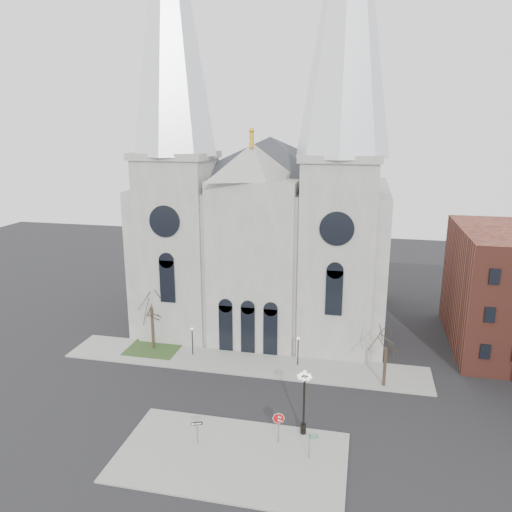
% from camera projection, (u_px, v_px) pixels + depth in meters
% --- Properties ---
extents(ground, '(160.00, 160.00, 0.00)m').
position_uv_depth(ground, '(213.00, 418.00, 44.56)').
color(ground, black).
rests_on(ground, ground).
extents(sidewalk_near, '(18.00, 10.00, 0.14)m').
position_uv_depth(sidewalk_near, '(231.00, 457.00, 39.19)').
color(sidewalk_near, gray).
rests_on(sidewalk_near, ground).
extents(sidewalk_far, '(40.00, 6.00, 0.14)m').
position_uv_depth(sidewalk_far, '(243.00, 362.00, 54.94)').
color(sidewalk_far, gray).
rests_on(sidewalk_far, ground).
extents(grass_patch, '(6.00, 5.00, 0.18)m').
position_uv_depth(grass_patch, '(154.00, 349.00, 58.18)').
color(grass_patch, '#28451D').
rests_on(grass_patch, ground).
extents(cathedral, '(33.00, 26.66, 54.00)m').
position_uv_depth(cathedral, '(265.00, 183.00, 61.52)').
color(cathedral, gray).
rests_on(cathedral, ground).
extents(tree_left, '(3.20, 3.20, 7.50)m').
position_uv_depth(tree_left, '(151.00, 304.00, 56.80)').
color(tree_left, black).
rests_on(tree_left, ground).
extents(tree_right, '(3.20, 3.20, 6.00)m').
position_uv_depth(tree_right, '(386.00, 345.00, 48.81)').
color(tree_right, black).
rests_on(tree_right, ground).
extents(ped_lamp_left, '(0.32, 0.32, 3.26)m').
position_uv_depth(ped_lamp_left, '(192.00, 336.00, 56.10)').
color(ped_lamp_left, black).
rests_on(ped_lamp_left, sidewalk_far).
extents(ped_lamp_right, '(0.32, 0.32, 3.26)m').
position_uv_depth(ped_lamp_right, '(298.00, 346.00, 53.59)').
color(ped_lamp_right, black).
rests_on(ped_lamp_right, sidewalk_far).
extents(stop_sign, '(0.97, 0.24, 2.74)m').
position_uv_depth(stop_sign, '(279.00, 422.00, 40.34)').
color(stop_sign, slate).
rests_on(stop_sign, sidewalk_near).
extents(globe_lamp, '(1.29, 1.29, 5.83)m').
position_uv_depth(globe_lamp, '(304.00, 394.00, 41.15)').
color(globe_lamp, black).
rests_on(globe_lamp, sidewalk_near).
extents(one_way_sign, '(0.85, 0.37, 2.05)m').
position_uv_depth(one_way_sign, '(197.00, 428.00, 40.42)').
color(one_way_sign, slate).
rests_on(one_way_sign, sidewalk_near).
extents(street_name_sign, '(0.68, 0.22, 2.18)m').
position_uv_depth(street_name_sign, '(310.00, 444.00, 38.55)').
color(street_name_sign, slate).
rests_on(street_name_sign, sidewalk_near).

